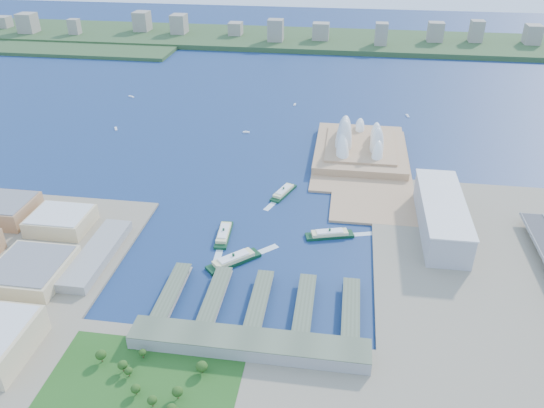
% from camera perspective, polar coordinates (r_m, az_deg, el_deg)
% --- Properties ---
extents(ground, '(3000.00, 3000.00, 0.00)m').
position_cam_1_polar(ground, '(562.44, -1.49, -5.72)').
color(ground, '#10274C').
rests_on(ground, ground).
extents(east_land, '(240.00, 500.00, 3.00)m').
position_cam_1_polar(east_land, '(540.11, 23.95, -10.32)').
color(east_land, gray).
rests_on(east_land, ground).
extents(peninsula, '(135.00, 220.00, 3.00)m').
position_cam_1_polar(peninsula, '(781.74, 9.57, 4.83)').
color(peninsula, tan).
rests_on(peninsula, ground).
extents(far_shore, '(2200.00, 260.00, 12.00)m').
position_cam_1_polar(far_shore, '(1467.89, 5.22, 17.16)').
color(far_shore, '#2D4926').
rests_on(far_shore, ground).
extents(opera_house, '(134.00, 180.00, 58.00)m').
position_cam_1_polar(opera_house, '(787.92, 9.58, 7.46)').
color(opera_house, white).
rests_on(opera_house, peninsula).
extents(toaster_building, '(45.00, 155.00, 35.00)m').
position_cam_1_polar(toaster_building, '(623.10, 17.76, -1.19)').
color(toaster_building, '#99999F').
rests_on(toaster_building, east_land).
extents(ferry_wharves, '(184.00, 90.00, 9.30)m').
position_cam_1_polar(ferry_wharves, '(499.38, -1.35, -10.39)').
color(ferry_wharves, '#4A5641').
rests_on(ferry_wharves, ground).
extents(terminal_building, '(200.00, 28.00, 12.00)m').
position_cam_1_polar(terminal_building, '(452.84, -2.53, -14.84)').
color(terminal_building, gray).
rests_on(terminal_building, south_land).
extents(park, '(150.00, 110.00, 16.00)m').
position_cam_1_polar(park, '(433.20, -14.28, -18.29)').
color(park, '#194714').
rests_on(park, south_land).
extents(far_skyline, '(1900.00, 140.00, 55.00)m').
position_cam_1_polar(far_skyline, '(1441.34, 5.23, 18.28)').
color(far_skyline, gray).
rests_on(far_skyline, far_shore).
extents(ferry_a, '(17.04, 54.62, 10.19)m').
position_cam_1_polar(ferry_a, '(594.65, -5.22, -3.06)').
color(ferry_a, '#0D341B').
rests_on(ferry_a, ground).
extents(ferry_b, '(30.00, 52.19, 9.62)m').
position_cam_1_polar(ferry_b, '(677.04, 1.25, 1.44)').
color(ferry_b, '#0D341B').
rests_on(ferry_b, ground).
extents(ferry_c, '(53.94, 52.06, 11.30)m').
position_cam_1_polar(ferry_c, '(552.07, -4.16, -5.85)').
color(ferry_c, '#0D341B').
rests_on(ferry_c, ground).
extents(ferry_d, '(55.57, 28.10, 10.19)m').
position_cam_1_polar(ferry_d, '(595.17, 6.22, -3.09)').
color(ferry_d, '#0D341B').
rests_on(ferry_d, ground).
extents(boat_a, '(9.48, 14.05, 2.70)m').
position_cam_1_polar(boat_a, '(915.25, -16.45, 7.80)').
color(boat_a, white).
rests_on(boat_a, ground).
extents(boat_b, '(10.73, 4.05, 2.87)m').
position_cam_1_polar(boat_b, '(865.40, -2.79, 7.75)').
color(boat_b, white).
rests_on(boat_b, ground).
extents(boat_c, '(5.86, 13.14, 2.86)m').
position_cam_1_polar(boat_c, '(963.72, 14.37, 9.20)').
color(boat_c, white).
rests_on(boat_c, ground).
extents(boat_d, '(13.65, 10.03, 2.38)m').
position_cam_1_polar(boat_d, '(1067.42, -14.90, 11.13)').
color(boat_d, white).
rests_on(boat_d, ground).
extents(boat_e, '(3.85, 10.29, 2.48)m').
position_cam_1_polar(boat_e, '(990.74, 2.46, 10.67)').
color(boat_e, white).
rests_on(boat_e, ground).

